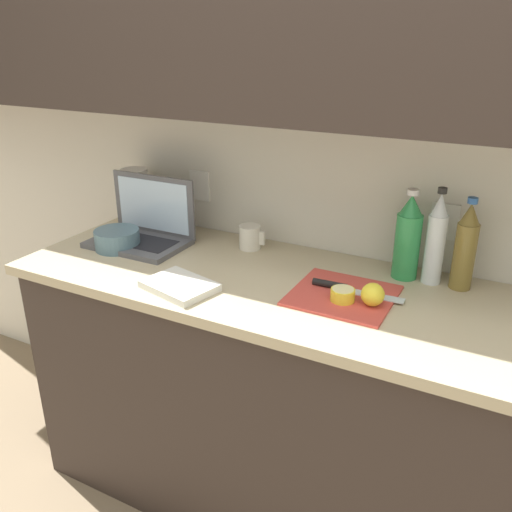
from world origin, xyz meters
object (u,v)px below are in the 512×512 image
paper_towel_roll (136,197)px  bottle_water_clear (408,238)px  lemon_whole_beside (373,295)px  bowl_white (117,239)px  knife (341,287)px  bottle_oil_tall (436,240)px  cutting_board (343,295)px  laptop (144,228)px  bottle_green_soda (465,248)px  measuring_cup (250,237)px  lemon_half_cut (343,295)px

paper_towel_roll → bottle_water_clear: bearing=-0.7°
lemon_whole_beside → bowl_white: lemon_whole_beside is taller
knife → bottle_water_clear: 0.28m
bowl_white → bottle_oil_tall: bearing=12.6°
cutting_board → bottle_oil_tall: size_ratio=0.97×
laptop → bowl_white: size_ratio=2.22×
bottle_green_soda → measuring_cup: bottle_green_soda is taller
lemon_half_cut → paper_towel_roll: size_ratio=0.31×
knife → bowl_white: bearing=-179.9°
laptop → knife: 0.82m
knife → lemon_whole_beside: size_ratio=4.16×
lemon_whole_beside → bottle_water_clear: (0.03, 0.26, 0.10)m
lemon_half_cut → bowl_white: bowl_white is taller
knife → bottle_water_clear: bearing=52.4°
bottle_green_soda → cutting_board: bearing=-142.8°
lemon_whole_beside → knife: bearing=154.0°
knife → bottle_water_clear: size_ratio=0.96×
knife → bowl_white: 0.87m
cutting_board → knife: (-0.01, 0.03, 0.01)m
knife → lemon_half_cut: size_ratio=3.93×
laptop → knife: size_ratio=1.28×
bottle_oil_tall → bottle_green_soda: bearing=-0.0°
paper_towel_roll → cutting_board: bearing=-13.9°
lemon_whole_beside → paper_towel_roll: size_ratio=0.30×
paper_towel_roll → lemon_whole_beside: bearing=-14.1°
lemon_half_cut → bottle_oil_tall: size_ratio=0.23×
laptop → bowl_white: (-0.05, -0.10, -0.02)m
cutting_board → measuring_cup: size_ratio=3.00×
cutting_board → bottle_green_soda: 0.41m
bottle_green_soda → bottle_oil_tall: bearing=180.0°
bottle_green_soda → measuring_cup: size_ratio=2.92×
knife → measuring_cup: bearing=153.2°
bottle_water_clear → paper_towel_roll: 1.13m
lemon_whole_beside → bottle_oil_tall: size_ratio=0.22×
laptop → lemon_whole_beside: 0.94m
lemon_whole_beside → bottle_water_clear: bearing=83.4°
lemon_whole_beside → laptop: bearing=172.9°
knife → bowl_white: bowl_white is taller
bottle_water_clear → measuring_cup: bearing=-178.7°
lemon_half_cut → bowl_white: size_ratio=0.44×
bottle_oil_tall → laptop: bearing=-172.1°
knife → bottle_oil_tall: bearing=39.2°
laptop → knife: bearing=-4.6°
cutting_board → bowl_white: bearing=-179.2°
measuring_cup → lemon_half_cut: bearing=-29.8°
lemon_half_cut → bottle_water_clear: (0.12, 0.27, 0.11)m
lemon_whole_beside → bottle_oil_tall: bearing=65.9°
bottle_green_soda → paper_towel_roll: 1.31m
knife → bowl_white: size_ratio=1.73×
bottle_water_clear → bowl_white: 1.05m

